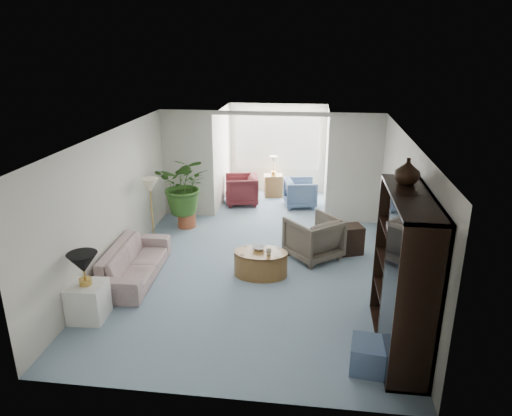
# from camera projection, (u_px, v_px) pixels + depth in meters

# --- Properties ---
(floor) EXTENTS (6.00, 6.00, 0.00)m
(floor) POSITION_uv_depth(u_px,v_px,m) (252.00, 278.00, 8.36)
(floor) COLOR #7E93A6
(floor) RESTS_ON ground
(sunroom_floor) EXTENTS (2.60, 2.60, 0.00)m
(sunroom_floor) POSITION_uv_depth(u_px,v_px,m) (273.00, 203.00, 12.19)
(sunroom_floor) COLOR #7E93A6
(sunroom_floor) RESTS_ON ground
(back_pier_left) EXTENTS (1.20, 0.12, 2.50)m
(back_pier_left) POSITION_uv_depth(u_px,v_px,m) (188.00, 164.00, 10.97)
(back_pier_left) COLOR silver
(back_pier_left) RESTS_ON ground
(back_pier_right) EXTENTS (1.20, 0.12, 2.50)m
(back_pier_right) POSITION_uv_depth(u_px,v_px,m) (354.00, 170.00, 10.52)
(back_pier_right) COLOR silver
(back_pier_right) RESTS_ON ground
(back_header) EXTENTS (2.60, 0.12, 0.10)m
(back_header) POSITION_uv_depth(u_px,v_px,m) (270.00, 114.00, 10.35)
(back_header) COLOR silver
(back_header) RESTS_ON back_pier_left
(window_pane) EXTENTS (2.20, 0.02, 1.50)m
(window_pane) POSITION_uv_depth(u_px,v_px,m) (278.00, 141.00, 12.73)
(window_pane) COLOR white
(window_blinds) EXTENTS (2.20, 0.02, 1.50)m
(window_blinds) POSITION_uv_depth(u_px,v_px,m) (278.00, 142.00, 12.71)
(window_blinds) COLOR white
(framed_picture) EXTENTS (0.04, 0.50, 0.40)m
(framed_picture) POSITION_uv_depth(u_px,v_px,m) (406.00, 193.00, 7.40)
(framed_picture) COLOR #B4A890
(sofa) EXTENTS (0.88, 2.06, 0.59)m
(sofa) POSITION_uv_depth(u_px,v_px,m) (134.00, 262.00, 8.29)
(sofa) COLOR #BDAEA0
(sofa) RESTS_ON ground
(end_table) EXTENTS (0.54, 0.54, 0.57)m
(end_table) POSITION_uv_depth(u_px,v_px,m) (88.00, 301.00, 7.06)
(end_table) COLOR white
(end_table) RESTS_ON ground
(table_lamp) EXTENTS (0.44, 0.44, 0.30)m
(table_lamp) POSITION_uv_depth(u_px,v_px,m) (83.00, 263.00, 6.84)
(table_lamp) COLOR black
(table_lamp) RESTS_ON end_table
(floor_lamp) EXTENTS (0.36, 0.36, 0.28)m
(floor_lamp) POSITION_uv_depth(u_px,v_px,m) (150.00, 185.00, 9.38)
(floor_lamp) COLOR #F5E9C2
(floor_lamp) RESTS_ON ground
(coffee_table) EXTENTS (1.13, 1.13, 0.45)m
(coffee_table) POSITION_uv_depth(u_px,v_px,m) (261.00, 263.00, 8.39)
(coffee_table) COLOR brown
(coffee_table) RESTS_ON ground
(coffee_bowl) EXTENTS (0.28, 0.28, 0.06)m
(coffee_bowl) POSITION_uv_depth(u_px,v_px,m) (259.00, 248.00, 8.41)
(coffee_bowl) COLOR silver
(coffee_bowl) RESTS_ON coffee_table
(coffee_cup) EXTENTS (0.13, 0.13, 0.10)m
(coffee_cup) POSITION_uv_depth(u_px,v_px,m) (269.00, 252.00, 8.19)
(coffee_cup) COLOR #B5B39F
(coffee_cup) RESTS_ON coffee_table
(wingback_chair) EXTENTS (1.25, 1.25, 0.82)m
(wingback_chair) POSITION_uv_depth(u_px,v_px,m) (314.00, 238.00, 9.02)
(wingback_chair) COLOR #585046
(wingback_chair) RESTS_ON ground
(side_table_dark) EXTENTS (0.57, 0.52, 0.57)m
(side_table_dark) POSITION_uv_depth(u_px,v_px,m) (349.00, 239.00, 9.26)
(side_table_dark) COLOR black
(side_table_dark) RESTS_ON ground
(entertainment_cabinet) EXTENTS (0.52, 1.95, 2.16)m
(entertainment_cabinet) POSITION_uv_depth(u_px,v_px,m) (404.00, 275.00, 6.15)
(entertainment_cabinet) COLOR black
(entertainment_cabinet) RESTS_ON ground
(cabinet_urn) EXTENTS (0.33, 0.33, 0.35)m
(cabinet_urn) POSITION_uv_depth(u_px,v_px,m) (407.00, 171.00, 6.20)
(cabinet_urn) COLOR black
(cabinet_urn) RESTS_ON entertainment_cabinet
(ottoman) EXTENTS (0.53, 0.53, 0.38)m
(ottoman) POSITION_uv_depth(u_px,v_px,m) (370.00, 356.00, 5.99)
(ottoman) COLOR slate
(ottoman) RESTS_ON ground
(plant_pot) EXTENTS (0.40, 0.40, 0.32)m
(plant_pot) POSITION_uv_depth(u_px,v_px,m) (187.00, 220.00, 10.62)
(plant_pot) COLOR #A24F2F
(plant_pot) RESTS_ON ground
(house_plant) EXTENTS (1.18, 1.02, 1.31)m
(house_plant) POSITION_uv_depth(u_px,v_px,m) (185.00, 185.00, 10.35)
(house_plant) COLOR #305A1E
(house_plant) RESTS_ON plant_pot
(sunroom_chair_blue) EXTENTS (0.90, 0.88, 0.70)m
(sunroom_chair_blue) POSITION_uv_depth(u_px,v_px,m) (300.00, 193.00, 11.88)
(sunroom_chair_blue) COLOR slate
(sunroom_chair_blue) RESTS_ON ground
(sunroom_chair_maroon) EXTENTS (0.96, 0.94, 0.75)m
(sunroom_chair_maroon) POSITION_uv_depth(u_px,v_px,m) (241.00, 190.00, 12.05)
(sunroom_chair_maroon) COLOR maroon
(sunroom_chair_maroon) RESTS_ON ground
(sunroom_table) EXTENTS (0.54, 0.46, 0.58)m
(sunroom_table) POSITION_uv_depth(u_px,v_px,m) (273.00, 186.00, 12.69)
(sunroom_table) COLOR brown
(sunroom_table) RESTS_ON ground
(shelf_clutter) EXTENTS (0.30, 1.05, 1.06)m
(shelf_clutter) POSITION_uv_depth(u_px,v_px,m) (401.00, 266.00, 6.13)
(shelf_clutter) COLOR #2F2824
(shelf_clutter) RESTS_ON entertainment_cabinet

